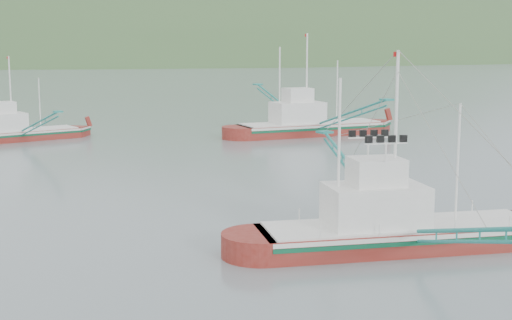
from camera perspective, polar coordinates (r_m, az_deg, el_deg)
ground at (r=34.30m, az=5.26°, el=-6.63°), size 1200.00×1200.00×0.00m
main_boat at (r=33.53m, az=11.44°, el=-3.71°), size 13.80×23.45×9.81m
bg_boat_right at (r=75.71m, az=4.27°, el=3.37°), size 16.13×28.28×11.51m
bg_boat_far at (r=74.97m, az=-18.74°, el=2.44°), size 12.58×22.28×9.04m
headland_right at (r=525.29m, az=-1.72°, el=7.99°), size 684.00×432.00×306.00m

